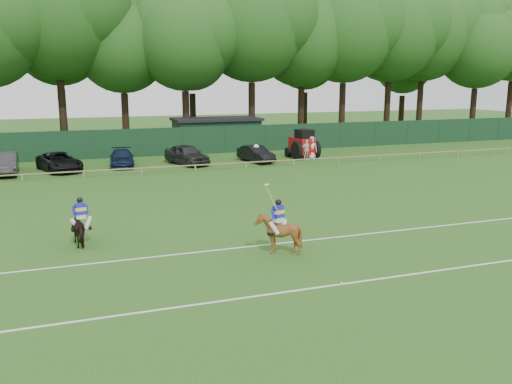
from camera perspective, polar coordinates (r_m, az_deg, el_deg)
name	(u,v)px	position (r m, az deg, el deg)	size (l,w,h in m)	color
ground	(268,237)	(23.80, 1.29, -4.79)	(160.00, 160.00, 0.00)	#1E4C14
horse_dark	(82,228)	(23.72, -17.88, -3.64)	(0.77, 1.69, 1.42)	black
horse_chestnut	(278,233)	(21.48, 2.35, -4.38)	(1.32, 1.48, 1.63)	brown
sedan_grey	(5,164)	(43.09, -24.92, 2.72)	(1.67, 4.80, 1.58)	#313133
suv_black	(60,162)	(43.13, -19.98, 3.00)	(2.33, 5.05, 1.40)	black
sedan_navy	(122,158)	(44.08, -13.94, 3.49)	(1.83, 4.51, 1.31)	#131E3D
hatch_grey	(187,155)	(44.07, -7.30, 3.93)	(1.90, 4.72, 1.61)	#2D2C2F
estate_black	(256,154)	(45.05, -0.01, 4.04)	(1.43, 4.11, 1.35)	black
spectator_left	(256,153)	(44.87, 0.01, 4.09)	(0.95, 0.55, 1.48)	white
spectator_mid	(306,150)	(46.17, 5.31, 4.44)	(1.03, 0.43, 1.76)	white
spectator_right	(312,148)	(46.62, 5.87, 4.63)	(0.97, 0.63, 1.98)	beige
rider_dark	(81,213)	(23.55, -17.98, -2.07)	(0.93, 0.45, 1.41)	silver
rider_chestnut	(278,215)	(21.27, 2.38, -2.47)	(0.98, 0.55, 2.05)	silver
polo_ball	(342,283)	(18.74, 9.00, -9.48)	(0.09, 0.09, 0.09)	silver
pitch_lines	(301,262)	(20.73, 4.77, -7.37)	(60.00, 5.10, 0.01)	silver
pitch_rail	(182,166)	(40.63, -7.79, 2.74)	(62.10, 0.10, 0.50)	#997F5B
perimeter_fence	(161,142)	(49.29, -10.00, 5.21)	(92.08, 0.08, 2.50)	#14351E
utility_shed	(217,133)	(53.47, -4.18, 6.18)	(8.40, 4.40, 3.04)	#14331E
tree_row	(167,145)	(57.61, -9.35, 4.92)	(96.00, 12.00, 21.00)	#26561C
tractor	(303,145)	(47.21, 4.95, 4.99)	(2.21, 3.14, 2.53)	#9F0E10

